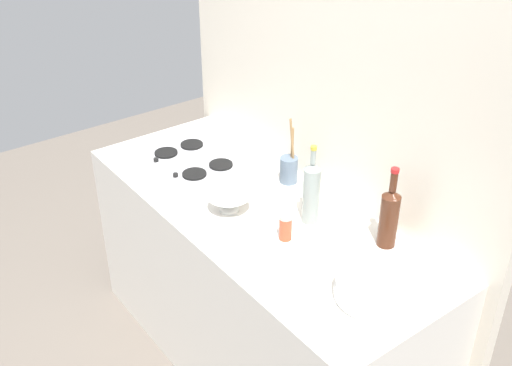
# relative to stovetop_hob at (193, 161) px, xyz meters

# --- Properties ---
(ground_plane) EXTENTS (6.00, 6.00, 0.00)m
(ground_plane) POSITION_rel_stovetop_hob_xyz_m (0.48, 0.01, -0.91)
(ground_plane) COLOR #6B6056
(ground_plane) RESTS_ON ground
(counter_block) EXTENTS (1.80, 0.70, 0.90)m
(counter_block) POSITION_rel_stovetop_hob_xyz_m (0.48, 0.01, -0.46)
(counter_block) COLOR silver
(counter_block) RESTS_ON ground
(backsplash_panel) EXTENTS (1.90, 0.06, 2.50)m
(backsplash_panel) POSITION_rel_stovetop_hob_xyz_m (0.48, 0.39, 0.33)
(backsplash_panel) COLOR beige
(backsplash_panel) RESTS_ON ground
(stovetop_hob) EXTENTS (0.51, 0.32, 0.04)m
(stovetop_hob) POSITION_rel_stovetop_hob_xyz_m (0.00, 0.00, 0.00)
(stovetop_hob) COLOR #B2B2B7
(stovetop_hob) RESTS_ON counter_block
(plate_stack) EXTENTS (0.26, 0.26, 0.08)m
(plate_stack) POSITION_rel_stovetop_hob_xyz_m (1.18, -0.01, 0.03)
(plate_stack) COLOR white
(plate_stack) RESTS_ON counter_block
(wine_bottle_leftmost) EXTENTS (0.07, 0.07, 0.34)m
(wine_bottle_leftmost) POSITION_rel_stovetop_hob_xyz_m (0.70, 0.13, 0.12)
(wine_bottle_leftmost) COLOR gray
(wine_bottle_leftmost) RESTS_ON counter_block
(wine_bottle_mid_left) EXTENTS (0.07, 0.07, 0.34)m
(wine_bottle_mid_left) POSITION_rel_stovetop_hob_xyz_m (0.99, 0.25, 0.12)
(wine_bottle_mid_left) COLOR #472314
(wine_bottle_mid_left) RESTS_ON counter_block
(mixing_bowl) EXTENTS (0.18, 0.18, 0.07)m
(mixing_bowl) POSITION_rel_stovetop_hob_xyz_m (0.44, -0.09, 0.03)
(mixing_bowl) COLOR white
(mixing_bowl) RESTS_ON counter_block
(butter_dish) EXTENTS (0.17, 0.13, 0.05)m
(butter_dish) POSITION_rel_stovetop_hob_xyz_m (0.46, 0.11, 0.01)
(butter_dish) COLOR silver
(butter_dish) RESTS_ON counter_block
(utensil_crock) EXTENTS (0.08, 0.08, 0.32)m
(utensil_crock) POSITION_rel_stovetop_hob_xyz_m (0.40, 0.26, 0.05)
(utensil_crock) COLOR slate
(utensil_crock) RESTS_ON counter_block
(condiment_jar_front) EXTENTS (0.05, 0.05, 0.11)m
(condiment_jar_front) POSITION_rel_stovetop_hob_xyz_m (0.73, -0.03, 0.04)
(condiment_jar_front) COLOR #C64C2D
(condiment_jar_front) RESTS_ON counter_block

